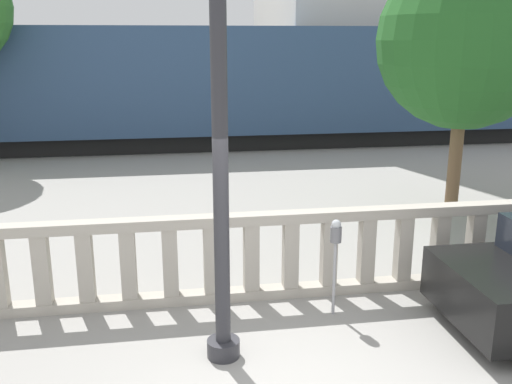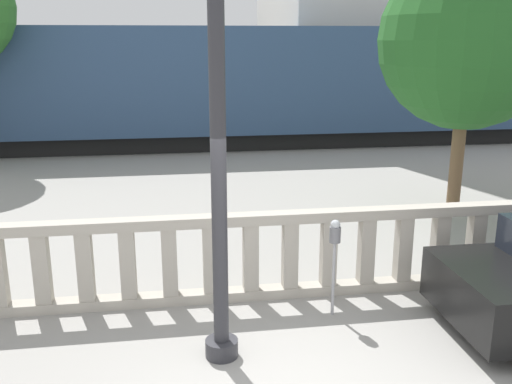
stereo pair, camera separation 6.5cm
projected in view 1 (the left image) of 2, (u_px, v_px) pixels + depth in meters
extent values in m
cube|color=#ADA599|center=(251.00, 293.00, 7.88)|extent=(13.72, 0.24, 0.14)
cube|color=#ADA599|center=(251.00, 219.00, 7.60)|extent=(13.72, 0.24, 0.14)
cube|color=#ADA599|center=(42.00, 269.00, 7.33)|extent=(0.20, 0.20, 0.94)
cube|color=#ADA599|center=(86.00, 267.00, 7.41)|extent=(0.20, 0.20, 0.94)
cube|color=#ADA599|center=(128.00, 264.00, 7.49)|extent=(0.20, 0.20, 0.94)
cube|color=#ADA599|center=(170.00, 262.00, 7.57)|extent=(0.20, 0.20, 0.94)
cube|color=#ADA599|center=(211.00, 259.00, 7.66)|extent=(0.20, 0.20, 0.94)
cube|color=#ADA599|center=(251.00, 257.00, 7.74)|extent=(0.20, 0.20, 0.94)
cube|color=#ADA599|center=(290.00, 254.00, 7.82)|extent=(0.20, 0.20, 0.94)
cube|color=#ADA599|center=(329.00, 252.00, 7.90)|extent=(0.20, 0.20, 0.94)
cube|color=#ADA599|center=(366.00, 250.00, 7.99)|extent=(0.20, 0.20, 0.94)
cube|color=#ADA599|center=(403.00, 248.00, 8.07)|extent=(0.20, 0.20, 0.94)
cube|color=#ADA599|center=(439.00, 246.00, 8.15)|extent=(0.20, 0.20, 0.94)
cube|color=#ADA599|center=(475.00, 244.00, 8.23)|extent=(0.20, 0.20, 0.94)
cube|color=#ADA599|center=(509.00, 242.00, 8.32)|extent=(0.20, 0.20, 0.94)
cylinder|color=#2D2D33|center=(223.00, 348.00, 6.43)|extent=(0.37, 0.37, 0.20)
cylinder|color=#2D2D33|center=(219.00, 101.00, 5.71)|extent=(0.17, 0.17, 5.35)
cylinder|color=#99999E|center=(334.00, 278.00, 7.32)|extent=(0.04, 0.04, 1.00)
cylinder|color=slate|center=(336.00, 234.00, 7.16)|extent=(0.14, 0.14, 0.20)
sphere|color=#B2B7BC|center=(336.00, 224.00, 7.12)|extent=(0.12, 0.12, 0.12)
cylinder|color=black|center=(481.00, 280.00, 7.63)|extent=(0.71, 0.18, 0.71)
cube|color=black|center=(265.00, 135.00, 19.39)|extent=(19.56, 2.56, 0.55)
cube|color=navy|center=(265.00, 78.00, 18.89)|extent=(19.95, 3.20, 3.28)
cube|color=navy|center=(507.00, 18.00, 19.67)|extent=(2.99, 2.88, 0.60)
cube|color=black|center=(235.00, 96.00, 32.30)|extent=(20.49, 2.21, 0.55)
cube|color=navy|center=(234.00, 67.00, 31.88)|extent=(20.91, 2.76, 2.68)
cube|color=navy|center=(388.00, 37.00, 32.81)|extent=(3.00, 2.48, 0.60)
cylinder|color=brown|center=(455.00, 160.00, 11.65)|extent=(0.27, 0.27, 2.14)
sphere|color=#235B23|center=(466.00, 40.00, 11.03)|extent=(3.46, 3.46, 3.46)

